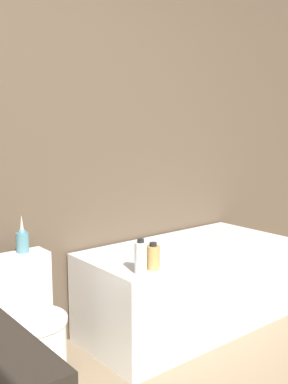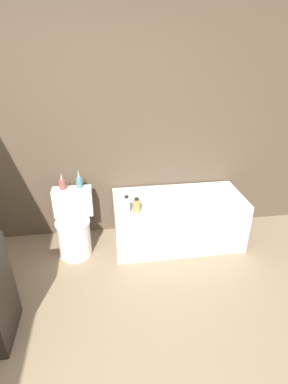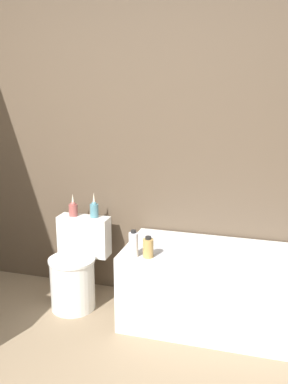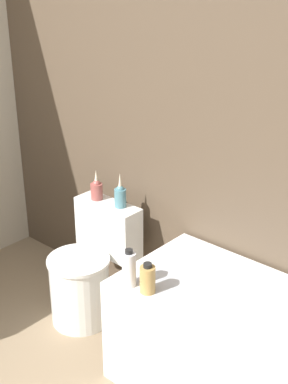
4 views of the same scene
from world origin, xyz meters
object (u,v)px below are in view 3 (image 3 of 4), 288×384
Objects in this scene: bathtub at (222,289)px; vase_silver at (94,209)px; shampoo_bottle_short at (148,248)px; toilet at (76,269)px; shampoo_bottle_tall at (134,244)px; vase_gold at (73,208)px.

vase_silver is at bearing 170.20° from bathtub.
bathtub is at bearing 25.70° from shampoo_bottle_short.
vase_silver is at bearing 65.23° from toilet.
shampoo_bottle_tall reaches higher than shampoo_bottle_short.
toilet is (-1.16, -0.01, 0.01)m from bathtub.
vase_gold is 1.22× the size of shampoo_bottle_short.
bathtub is 7.72× the size of vase_gold.
vase_silver reaches higher than vase_gold.
toilet is at bearing -114.77° from vase_silver.
shampoo_bottle_tall reaches higher than bathtub.
bathtub is 1.16m from toilet.
vase_gold reaches higher than bathtub.
toilet is at bearing -179.60° from bathtub.
vase_silver reaches higher than toilet.
shampoo_bottle_short is (0.58, -0.42, -0.11)m from vase_silver.
vase_gold is (-0.09, 0.18, 0.45)m from toilet.
bathtub is 1.34m from vase_gold.
toilet is at bearing 160.91° from shampoo_bottle_short.
toilet is 0.49m from vase_gold.
vase_gold is at bearing 172.31° from bathtub.
shampoo_bottle_tall is at bearing -32.92° from vase_gold.
vase_silver reaches higher than shampoo_bottle_tall.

